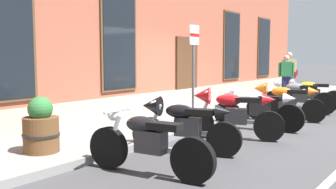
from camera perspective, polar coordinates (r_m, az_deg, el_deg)
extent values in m
plane|color=#38383A|center=(9.54, 8.63, -4.57)|extent=(140.00, 140.00, 0.00)
cube|color=slate|center=(10.10, 3.10, -3.55)|extent=(26.72, 2.22, 0.14)
cube|color=gray|center=(10.69, -1.65, -1.50)|extent=(20.72, 0.10, 0.70)
cube|color=#513823|center=(7.69, -23.26, 8.29)|extent=(1.22, 0.06, 2.52)
cube|color=black|center=(7.67, -23.15, 8.30)|extent=(1.10, 0.03, 2.40)
cube|color=#513823|center=(9.52, -7.43, 8.12)|extent=(1.22, 0.06, 2.52)
cube|color=black|center=(9.50, -7.30, 8.13)|extent=(1.10, 0.03, 2.40)
cube|color=#472B19|center=(11.81, 2.82, 3.08)|extent=(1.10, 0.08, 2.30)
cube|color=#513823|center=(14.35, 9.55, 7.27)|extent=(1.22, 0.06, 2.52)
cube|color=black|center=(14.33, 9.65, 7.26)|extent=(1.10, 0.03, 2.40)
cube|color=#513823|center=(17.02, 14.21, 6.91)|extent=(1.22, 0.06, 2.52)
cube|color=black|center=(17.01, 14.31, 6.91)|extent=(1.10, 0.03, 2.40)
cylinder|color=black|center=(5.85, -8.94, -7.93)|extent=(0.20, 0.65, 0.64)
cylinder|color=black|center=(5.11, 3.77, -9.89)|extent=(0.20, 0.65, 0.64)
cylinder|color=silver|center=(5.74, -8.19, -5.83)|extent=(0.11, 0.30, 0.59)
cube|color=#28282B|center=(5.38, -2.59, -7.11)|extent=(0.27, 0.46, 0.32)
ellipsoid|color=black|center=(5.41, -3.95, -4.54)|extent=(0.32, 0.55, 0.24)
cube|color=black|center=(5.21, -0.46, -4.81)|extent=(0.28, 0.50, 0.10)
cylinder|color=silver|center=(5.63, -7.60, -2.42)|extent=(0.62, 0.12, 0.04)
cylinder|color=silver|center=(5.36, 0.85, -8.58)|extent=(0.15, 0.46, 0.09)
sphere|color=silver|center=(5.69, -8.23, -3.06)|extent=(0.18, 0.18, 0.18)
cylinder|color=black|center=(6.89, -2.91, -5.94)|extent=(0.29, 0.61, 0.60)
cylinder|color=black|center=(6.47, 8.46, -6.75)|extent=(0.29, 0.61, 0.60)
cylinder|color=silver|center=(6.80, -2.15, -3.97)|extent=(0.15, 0.31, 0.62)
cube|color=#28282B|center=(6.60, 3.02, -4.87)|extent=(0.34, 0.48, 0.32)
ellipsoid|color=black|center=(6.60, 1.79, -2.55)|extent=(0.40, 0.57, 0.24)
cube|color=black|center=(6.49, 4.97, -2.62)|extent=(0.35, 0.52, 0.10)
cylinder|color=silver|center=(6.72, -1.53, -0.93)|extent=(0.60, 0.21, 0.04)
cylinder|color=silver|center=(6.65, 5.80, -5.94)|extent=(0.21, 0.46, 0.09)
cone|color=black|center=(6.78, -2.54, -1.73)|extent=(0.44, 0.43, 0.36)
cone|color=black|center=(6.39, 8.35, -2.60)|extent=(0.30, 0.32, 0.24)
cylinder|color=black|center=(7.97, 4.72, -4.32)|extent=(0.34, 0.62, 0.61)
cylinder|color=black|center=(7.83, 14.99, -4.67)|extent=(0.34, 0.62, 0.61)
cylinder|color=silver|center=(7.91, 5.45, -2.35)|extent=(0.19, 0.33, 0.68)
cube|color=#28282B|center=(7.83, 10.20, -3.23)|extent=(0.37, 0.49, 0.32)
ellipsoid|color=red|center=(7.81, 9.14, -0.80)|extent=(0.43, 0.58, 0.24)
cube|color=black|center=(7.77, 11.93, -0.80)|extent=(0.38, 0.53, 0.10)
cylinder|color=silver|center=(7.85, 6.05, 0.52)|extent=(0.59, 0.26, 0.04)
cylinder|color=silver|center=(7.95, 12.42, -4.09)|extent=(0.25, 0.45, 0.09)
cone|color=red|center=(7.88, 5.11, -0.18)|extent=(0.46, 0.45, 0.36)
cone|color=red|center=(7.75, 14.94, -0.74)|extent=(0.32, 0.33, 0.24)
cylinder|color=black|center=(9.25, 8.95, -2.89)|extent=(0.20, 0.65, 0.64)
cylinder|color=black|center=(8.85, 17.91, -3.49)|extent=(0.20, 0.65, 0.64)
cylinder|color=silver|center=(9.19, 9.55, -1.47)|extent=(0.11, 0.30, 0.60)
cube|color=#28282B|center=(8.98, 13.66, -2.08)|extent=(0.28, 0.46, 0.32)
ellipsoid|color=silver|center=(9.00, 12.78, -0.49)|extent=(0.33, 0.55, 0.24)
cube|color=black|center=(8.89, 15.12, -0.55)|extent=(0.28, 0.50, 0.10)
cylinder|color=silver|center=(9.12, 10.06, 0.72)|extent=(0.62, 0.12, 0.04)
cylinder|color=silver|center=(9.04, 15.68, -2.92)|extent=(0.15, 0.46, 0.09)
cone|color=silver|center=(9.17, 9.29, 0.14)|extent=(0.40, 0.38, 0.36)
cone|color=silver|center=(8.79, 17.87, -0.57)|extent=(0.27, 0.29, 0.24)
cylinder|color=black|center=(10.47, 13.40, -2.05)|extent=(0.29, 0.62, 0.61)
cylinder|color=black|center=(10.38, 21.12, -2.34)|extent=(0.29, 0.62, 0.61)
cylinder|color=silver|center=(10.42, 13.97, -0.65)|extent=(0.16, 0.32, 0.65)
cube|color=#28282B|center=(10.38, 17.54, -1.23)|extent=(0.33, 0.48, 0.32)
ellipsoid|color=orange|center=(10.35, 16.76, 0.41)|extent=(0.40, 0.57, 0.24)
cube|color=black|center=(10.33, 18.87, 0.39)|extent=(0.35, 0.52, 0.10)
cylinder|color=silver|center=(10.38, 14.46, 1.43)|extent=(0.61, 0.21, 0.04)
cylinder|color=silver|center=(10.50, 19.20, -1.92)|extent=(0.21, 0.46, 0.09)
cone|color=orange|center=(10.40, 13.74, 0.90)|extent=(0.44, 0.43, 0.36)
cone|color=orange|center=(10.33, 21.10, 0.43)|extent=(0.30, 0.32, 0.24)
cylinder|color=black|center=(11.89, 15.48, -1.07)|extent=(0.32, 0.67, 0.66)
cylinder|color=black|center=(11.88, 22.49, -1.30)|extent=(0.32, 0.67, 0.66)
cylinder|color=silver|center=(11.85, 15.99, 0.15)|extent=(0.16, 0.32, 0.64)
cube|color=#28282B|center=(11.84, 19.25, -0.33)|extent=(0.34, 0.49, 0.32)
ellipsoid|color=slate|center=(11.82, 18.57, 1.07)|extent=(0.41, 0.57, 0.24)
cube|color=black|center=(11.82, 20.41, 1.05)|extent=(0.36, 0.52, 0.10)
cylinder|color=silver|center=(11.82, 16.43, 1.96)|extent=(0.60, 0.22, 0.04)
cylinder|color=silver|center=(11.98, 20.67, -0.94)|extent=(0.22, 0.46, 0.09)
sphere|color=silver|center=(11.83, 16.03, 1.63)|extent=(0.18, 0.18, 0.18)
cylinder|color=black|center=(13.11, 17.67, -0.62)|extent=(0.34, 0.61, 0.61)
cylinder|color=black|center=(13.23, 23.72, -0.78)|extent=(0.34, 0.61, 0.61)
cylinder|color=silver|center=(13.09, 18.14, 0.46)|extent=(0.18, 0.31, 0.63)
cube|color=#28282B|center=(13.14, 20.96, 0.07)|extent=(0.37, 0.49, 0.32)
ellipsoid|color=gold|center=(13.11, 20.35, 1.28)|extent=(0.43, 0.58, 0.24)
cube|color=black|center=(13.14, 22.00, 1.27)|extent=(0.38, 0.53, 0.10)
cylinder|color=silver|center=(13.07, 18.54, 2.07)|extent=(0.59, 0.26, 0.04)
cylinder|color=silver|center=(13.30, 22.18, -0.47)|extent=(0.25, 0.45, 0.09)
sphere|color=silver|center=(13.07, 18.18, 1.78)|extent=(0.18, 0.18, 0.18)
cylinder|color=#1E1E4C|center=(15.26, 16.99, 1.12)|extent=(0.14, 0.14, 0.80)
cylinder|color=#1E1E4C|center=(15.28, 17.66, 1.11)|extent=(0.14, 0.14, 0.80)
cube|color=#26723F|center=(15.23, 17.40, 3.69)|extent=(0.36, 0.45, 0.57)
sphere|color=tan|center=(15.22, 17.45, 5.28)|extent=(0.22, 0.22, 0.22)
cylinder|color=#26723F|center=(15.20, 16.46, 3.61)|extent=(0.09, 0.09, 0.54)
cylinder|color=#26723F|center=(15.26, 18.33, 3.56)|extent=(0.09, 0.09, 0.54)
cube|color=maroon|center=(15.30, 18.56, 2.78)|extent=(0.14, 0.12, 0.24)
cylinder|color=#2D3351|center=(16.19, 17.39, 1.47)|extent=(0.14, 0.14, 0.86)
cylinder|color=#2D3351|center=(16.25, 17.99, 1.47)|extent=(0.14, 0.14, 0.86)
cube|color=tan|center=(16.19, 17.77, 4.07)|extent=(0.41, 0.44, 0.61)
sphere|color=tan|center=(16.18, 17.82, 5.68)|extent=(0.23, 0.23, 0.23)
cylinder|color=tan|center=(16.10, 16.93, 3.98)|extent=(0.09, 0.09, 0.58)
cylinder|color=tan|center=(16.28, 18.60, 3.95)|extent=(0.09, 0.09, 0.58)
cube|color=maroon|center=(16.33, 18.77, 3.16)|extent=(0.14, 0.14, 0.24)
cylinder|color=#4C4C51|center=(8.90, 3.82, 3.11)|extent=(0.06, 0.06, 2.31)
cube|color=white|center=(8.90, 3.97, 8.94)|extent=(0.36, 0.03, 0.44)
cube|color=red|center=(8.89, 4.05, 8.94)|extent=(0.36, 0.01, 0.08)
cylinder|color=brown|center=(6.55, -18.57, -5.75)|extent=(0.57, 0.57, 0.58)
cylinder|color=black|center=(6.55, -18.57, -5.75)|extent=(0.60, 0.60, 0.04)
sphere|color=#28602D|center=(6.48, -18.69, -2.03)|extent=(0.40, 0.40, 0.40)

